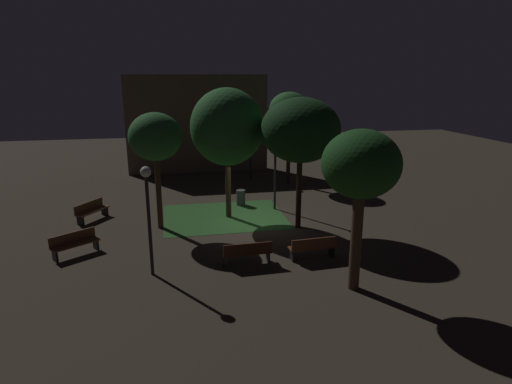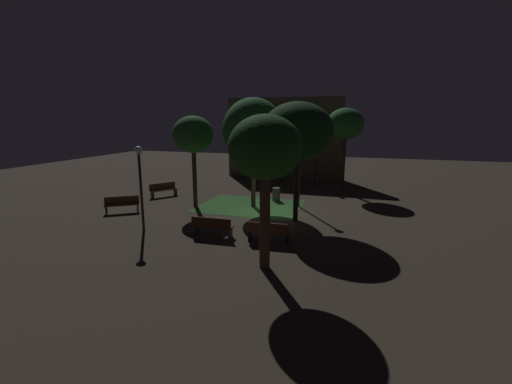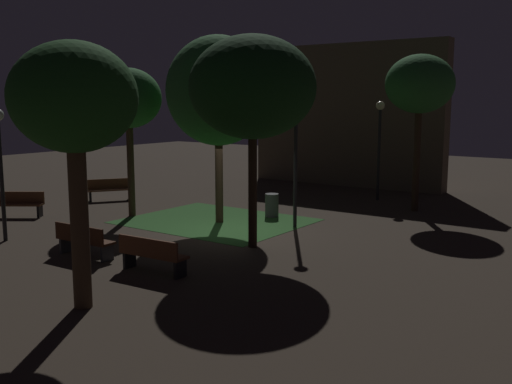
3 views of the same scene
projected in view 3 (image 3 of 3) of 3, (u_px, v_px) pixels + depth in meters
ground_plane at (229, 232)px, 18.44m from camera, size 60.00×60.00×0.00m
grass_lawn at (216, 221)px, 20.07m from camera, size 5.84×4.79×0.01m
bench_path_side at (83, 239)px, 15.37m from camera, size 1.82×0.54×0.88m
bench_by_lamp at (152, 254)px, 13.94m from camera, size 1.83×0.59×0.88m
bench_lawn_edge at (110, 189)px, 24.24m from camera, size 1.41×1.76×0.88m
bench_corner at (18, 203)px, 20.80m from camera, size 1.75×1.42×0.88m
tree_back_right at (253, 88)px, 15.86m from camera, size 3.46×3.46×5.84m
tree_back_left at (129, 99)px, 20.37m from camera, size 2.30×2.30×5.21m
tree_right_canopy at (420, 85)px, 21.26m from camera, size 2.49×2.49×5.74m
tree_lawn_side at (74, 102)px, 11.09m from camera, size 2.42×2.42×5.20m
tree_near_wall at (218, 91)px, 19.22m from camera, size 3.43×3.43×6.19m
lamp_post_plaza_east at (296, 131)px, 18.61m from camera, size 0.36×0.36×4.59m
lamp_post_plaza_west at (380, 132)px, 23.95m from camera, size 0.36×0.36×4.06m
lamp_post_path_center at (0, 150)px, 16.86m from camera, size 0.36×0.36×3.86m
trash_bin at (272, 205)px, 20.79m from camera, size 0.48×0.48×0.82m
building_wall_backdrop at (346, 115)px, 28.26m from camera, size 9.80×0.80×6.76m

